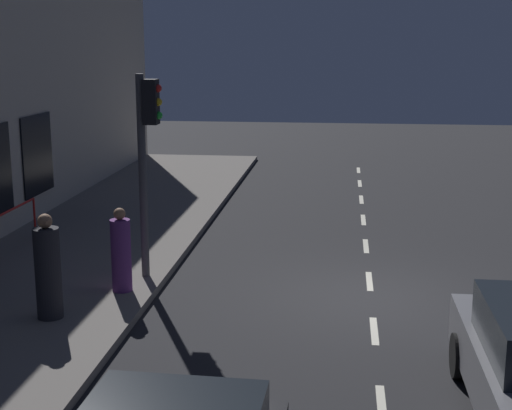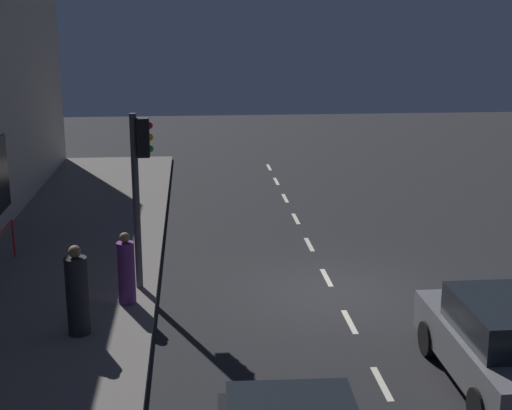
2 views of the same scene
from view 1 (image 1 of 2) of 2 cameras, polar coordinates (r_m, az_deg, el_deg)
ground_plane at (r=14.05m, az=8.83°, el=-7.09°), size 60.00×60.00×0.00m
sidewalk at (r=15.11m, az=-15.69°, el=-5.71°), size 4.50×32.00×0.15m
lane_centre_line at (r=14.99m, az=8.71°, el=-5.80°), size 0.12×27.20×0.01m
traffic_light at (r=14.23m, az=-8.39°, el=4.74°), size 0.50×0.32×3.93m
pedestrian_0 at (r=13.84m, az=-10.33°, el=-3.67°), size 0.49×0.49×1.57m
pedestrian_1 at (r=12.76m, az=-15.70°, el=-4.90°), size 0.61×0.61×1.78m
red_railing at (r=17.09m, az=-18.02°, el=-0.98°), size 0.05×2.07×0.97m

